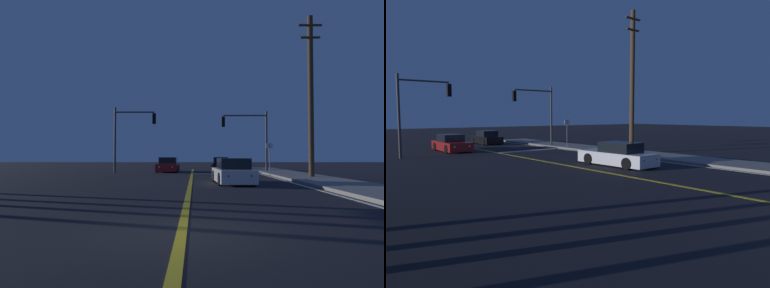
{
  "view_description": "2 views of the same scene",
  "coord_description": "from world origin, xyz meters",
  "views": [
    {
      "loc": [
        0.26,
        -6.93,
        1.45
      ],
      "look_at": [
        -0.02,
        24.26,
        2.49
      ],
      "focal_mm": 33.96,
      "sensor_mm": 36.0,
      "label": 1
    },
    {
      "loc": [
        -12.02,
        -1.65,
        2.84
      ],
      "look_at": [
        1.32,
        14.81,
        1.12
      ],
      "focal_mm": 32.91,
      "sensor_mm": 36.0,
      "label": 2
    }
  ],
  "objects": [
    {
      "name": "utility_pole_right",
      "position": [
        7.67,
        16.26,
        5.38
      ],
      "size": [
        1.51,
        0.35,
        10.5
      ],
      "color": "#4C3823",
      "rests_on": "ground"
    },
    {
      "name": "car_lead_oncoming_black",
      "position": [
        2.89,
        31.26,
        0.58
      ],
      "size": [
        1.88,
        4.22,
        1.34
      ],
      "rotation": [
        0.0,
        0.0,
        -0.01
      ],
      "color": "black",
      "rests_on": "ground"
    },
    {
      "name": "stop_bar",
      "position": [
        2.89,
        22.91,
        0.01
      ],
      "size": [
        5.77,
        0.5,
        0.01
      ],
      "primitive_type": "cube",
      "color": "silver",
      "rests_on": "ground"
    },
    {
      "name": "traffic_signal_near_right",
      "position": [
        5.09,
        25.21,
        3.65
      ],
      "size": [
        4.05,
        0.28,
        5.45
      ],
      "rotation": [
        0.0,
        0.0,
        3.14
      ],
      "color": "#38383D",
      "rests_on": "ground"
    },
    {
      "name": "car_parked_curb_white",
      "position": [
        2.25,
        12.36,
        0.58
      ],
      "size": [
        2.03,
        4.79,
        1.34
      ],
      "rotation": [
        0.0,
        0.0,
        0.05
      ],
      "color": "silver",
      "rests_on": "ground"
    },
    {
      "name": "traffic_signal_far_left",
      "position": [
        -5.3,
        23.81,
        3.72
      ],
      "size": [
        3.56,
        0.28,
        5.6
      ],
      "color": "#38383D",
      "rests_on": "ground"
    },
    {
      "name": "lane_line_edge_right",
      "position": [
        5.52,
        12.21,
        0.01
      ],
      "size": [
        0.16,
        41.5,
        0.01
      ],
      "primitive_type": "cube",
      "color": "silver",
      "rests_on": "ground"
    },
    {
      "name": "lane_line_center",
      "position": [
        0.0,
        12.21,
        0.01
      ],
      "size": [
        0.2,
        41.5,
        0.01
      ],
      "primitive_type": "cube",
      "color": "gold",
      "rests_on": "ground"
    },
    {
      "name": "sidewalk_right",
      "position": [
        7.37,
        12.21,
        0.07
      ],
      "size": [
        3.2,
        43.94,
        0.15
      ],
      "primitive_type": "cube",
      "color": "gray",
      "rests_on": "ground"
    },
    {
      "name": "car_side_waiting_red",
      "position": [
        -2.24,
        26.48,
        0.58
      ],
      "size": [
        1.98,
        4.65,
        1.34
      ],
      "rotation": [
        0.0,
        0.0,
        3.13
      ],
      "color": "maroon",
      "rests_on": "ground"
    },
    {
      "name": "street_sign_corner",
      "position": [
        6.27,
        22.41,
        1.7
      ],
      "size": [
        0.56,
        0.06,
        2.54
      ],
      "color": "slate",
      "rests_on": "ground"
    }
  ]
}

